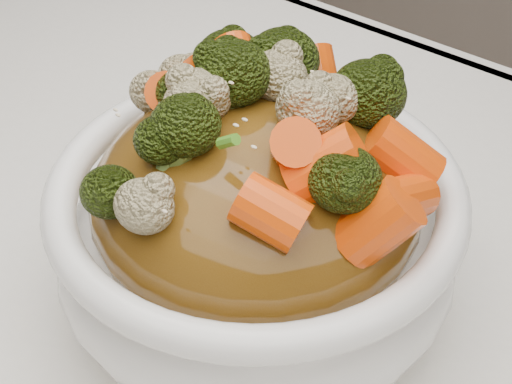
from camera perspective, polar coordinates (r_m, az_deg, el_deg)
The scene contains 7 objects.
bowl at distance 0.47m, azimuth 0.00°, elevation -3.34°, with size 0.24×0.24×0.09m, color white, non-canonical shape.
sauce_base at distance 0.45m, azimuth 0.00°, elevation -0.32°, with size 0.19×0.19×0.11m, color #5A390F.
carrots at distance 0.41m, azimuth 0.00°, elevation 7.07°, with size 0.19×0.19×0.06m, color #F34C07, non-canonical shape.
broccoli at distance 0.41m, azimuth 0.00°, elevation 6.94°, with size 0.19×0.19×0.05m, color black, non-canonical shape.
cauliflower at distance 0.41m, azimuth 0.00°, elevation 6.68°, with size 0.19×0.19×0.04m, color tan, non-canonical shape.
scallions at distance 0.41m, azimuth 0.00°, elevation 7.20°, with size 0.14×0.14×0.02m, color #488D20, non-canonical shape.
sesame_seeds at distance 0.41m, azimuth 0.00°, elevation 7.20°, with size 0.17×0.17×0.01m, color beige, non-canonical shape.
Camera 1 is at (0.18, -0.22, 1.12)m, focal length 55.00 mm.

